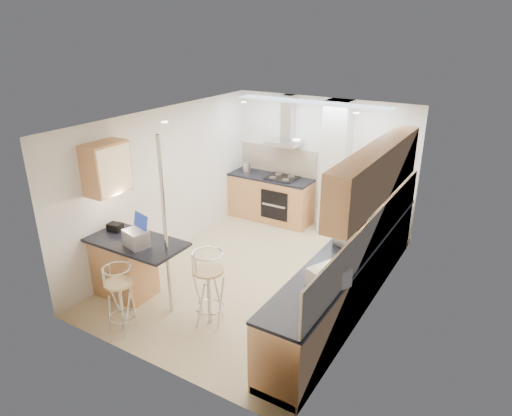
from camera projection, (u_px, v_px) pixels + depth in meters
The scene contains 16 objects.
ground at pixel (257, 275), 7.28m from camera, with size 4.80×4.80×0.00m, color beige.
room_shell at pixel (289, 181), 6.85m from camera, with size 3.64×4.84×2.51m.
right_counter at pixel (349, 275), 6.39m from camera, with size 0.63×4.40×0.92m.
back_counter at pixel (271, 198), 9.23m from camera, with size 1.70×0.63×0.92m.
peninsula at pixel (138, 270), 6.50m from camera, with size 1.47×0.72×0.94m.
microwave at pixel (354, 235), 6.21m from camera, with size 0.50×0.34×0.28m, color white.
laptop at pixel (136, 238), 6.12m from camera, with size 0.33×0.25×0.23m, color #ADB1B6.
bag at pixel (115, 227), 6.60m from camera, with size 0.21×0.15×0.11m, color black.
bar_stool_near at pixel (120, 299), 5.82m from camera, with size 0.38×0.38×0.94m, color tan, non-canonical shape.
bar_stool_end at pixel (209, 288), 5.94m from camera, with size 0.43×0.43×1.05m, color tan, non-canonical shape.
jar_a at pixel (359, 233), 6.39m from camera, with size 0.12×0.12×0.18m, color white.
jar_b at pixel (378, 208), 7.28m from camera, with size 0.11×0.11×0.15m, color white.
jar_c at pixel (343, 262), 5.56m from camera, with size 0.14×0.14×0.22m, color beige.
jar_d at pixel (326, 283), 5.20m from camera, with size 0.10×0.10×0.13m, color white.
bread_bin at pixel (329, 277), 5.22m from camera, with size 0.33×0.42×0.22m, color white.
kettle at pixel (247, 168), 9.20m from camera, with size 0.16×0.16×0.23m, color #B7B9BC.
Camera 1 is at (3.27, -5.45, 3.73)m, focal length 32.00 mm.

